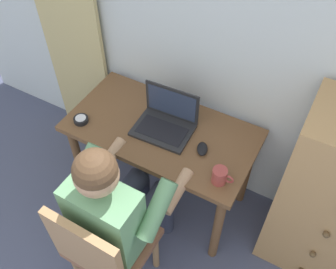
{
  "coord_description": "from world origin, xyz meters",
  "views": [
    {
      "loc": [
        0.32,
        0.54,
        2.35
      ],
      "look_at": [
        -0.34,
        1.73,
        0.81
      ],
      "focal_mm": 39.79,
      "sensor_mm": 36.0,
      "label": 1
    }
  ],
  "objects": [
    {
      "name": "desk",
      "position": [
        -0.44,
        1.83,
        0.6
      ],
      "size": [
        1.14,
        0.6,
        0.71
      ],
      "color": "brown",
      "rests_on": "ground_plane"
    },
    {
      "name": "chair",
      "position": [
        -0.39,
        1.12,
        0.49
      ],
      "size": [
        0.43,
        0.41,
        0.88
      ],
      "color": "brown",
      "rests_on": "ground_plane"
    },
    {
      "name": "dresser",
      "position": [
        0.6,
        1.93,
        0.59
      ],
      "size": [
        0.6,
        0.46,
        1.19
      ],
      "color": "tan",
      "rests_on": "ground_plane"
    },
    {
      "name": "coffee_mug",
      "position": [
        0.01,
        1.65,
        0.76
      ],
      "size": [
        0.12,
        0.08,
        0.09
      ],
      "color": "#9E3D38",
      "rests_on": "desk"
    },
    {
      "name": "computer_mouse",
      "position": [
        -0.16,
        1.8,
        0.73
      ],
      "size": [
        0.1,
        0.12,
        0.03
      ],
      "primitive_type": "ellipsoid",
      "rotation": [
        0.0,
        0.0,
        0.41
      ],
      "color": "black",
      "rests_on": "desk"
    },
    {
      "name": "person_seated",
      "position": [
        -0.39,
        1.3,
        0.67
      ],
      "size": [
        0.54,
        0.59,
        1.2
      ],
      "color": "#33384C",
      "rests_on": "ground_plane"
    },
    {
      "name": "wall_back",
      "position": [
        0.0,
        2.2,
        1.25
      ],
      "size": [
        4.8,
        0.05,
        2.5
      ],
      "primitive_type": "cube",
      "color": "silver",
      "rests_on": "ground_plane"
    },
    {
      "name": "curtain_panel",
      "position": [
        -1.32,
        2.13,
        1.11
      ],
      "size": [
        0.5,
        0.03,
        2.22
      ],
      "primitive_type": "cube",
      "color": "#CCB77A",
      "rests_on": "ground_plane"
    },
    {
      "name": "desk_clock",
      "position": [
        -0.9,
        1.65,
        0.73
      ],
      "size": [
        0.09,
        0.09,
        0.03
      ],
      "color": "black",
      "rests_on": "desk"
    },
    {
      "name": "laptop",
      "position": [
        -0.43,
        1.86,
        0.77
      ],
      "size": [
        0.35,
        0.27,
        0.24
      ],
      "color": "#232326",
      "rests_on": "desk"
    }
  ]
}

